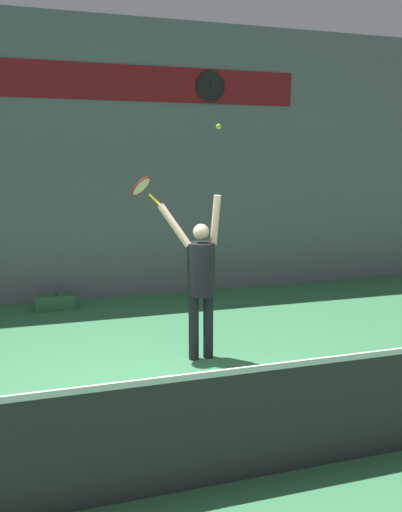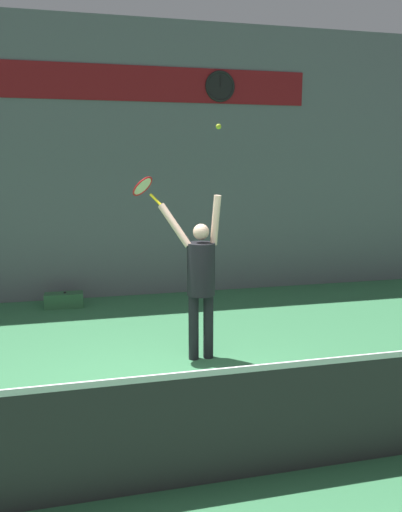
# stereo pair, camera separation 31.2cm
# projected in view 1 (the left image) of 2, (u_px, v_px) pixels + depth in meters

# --- Properties ---
(ground_plane) EXTENTS (18.00, 18.00, 0.00)m
(ground_plane) POSITION_uv_depth(u_px,v_px,m) (168.00, 412.00, 5.06)
(ground_plane) COLOR #387A4C
(back_wall) EXTENTS (18.00, 0.10, 5.00)m
(back_wall) POSITION_uv_depth(u_px,v_px,m) (110.00, 162.00, 9.01)
(back_wall) COLOR slate
(back_wall) RESTS_ON ground_plane
(sponsor_banner) EXTENTS (7.00, 0.02, 0.61)m
(sponsor_banner) POSITION_uv_depth(u_px,v_px,m) (108.00, 82.00, 8.70)
(sponsor_banner) COLOR maroon
(scoreboard_clock) EXTENTS (0.56, 0.05, 0.56)m
(scoreboard_clock) POSITION_uv_depth(u_px,v_px,m) (210.00, 86.00, 9.19)
(scoreboard_clock) COLOR black
(court_net) EXTENTS (7.55, 0.07, 1.06)m
(court_net) POSITION_uv_depth(u_px,v_px,m) (203.00, 428.00, 3.80)
(court_net) COLOR #333333
(court_net) RESTS_ON ground_plane
(tennis_player) EXTENTS (0.78, 0.48, 2.10)m
(tennis_player) POSITION_uv_depth(u_px,v_px,m) (201.00, 276.00, 6.26)
(tennis_player) COLOR black
(tennis_player) RESTS_ON ground_plane
(tennis_racket) EXTENTS (0.41, 0.39, 0.37)m
(tennis_racket) POSITION_uv_depth(u_px,v_px,m) (142.00, 187.00, 6.26)
(tennis_racket) COLOR yellow
(tennis_ball) EXTENTS (0.06, 0.06, 0.06)m
(tennis_ball) POSITION_uv_depth(u_px,v_px,m) (219.00, 127.00, 5.89)
(tennis_ball) COLOR #CCDB2D
(water_bottle) EXTENTS (0.08, 0.08, 0.27)m
(water_bottle) POSITION_uv_depth(u_px,v_px,m) (57.00, 302.00, 8.60)
(water_bottle) COLOR #262628
(water_bottle) RESTS_ON ground_plane
(equipment_bag) EXTENTS (0.66, 0.28, 0.25)m
(equipment_bag) POSITION_uv_depth(u_px,v_px,m) (55.00, 302.00, 8.59)
(equipment_bag) COLOR #33663F
(equipment_bag) RESTS_ON ground_plane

